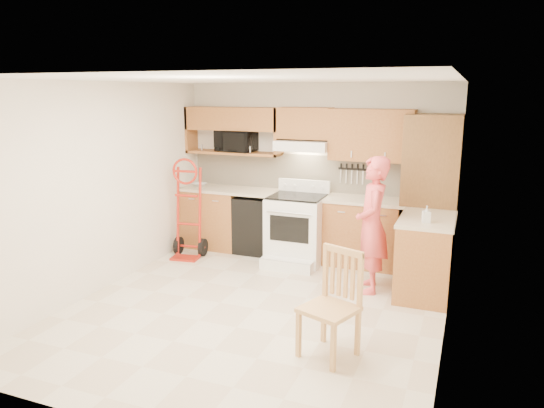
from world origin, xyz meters
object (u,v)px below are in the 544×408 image
Objects in this scene: person at (372,225)px; dining_chair at (329,305)px; range at (296,224)px; hand_truck at (186,213)px; microwave at (236,141)px.

person reaches higher than dining_chair.
range is 1.59m from hand_truck.
microwave reaches higher than person.
microwave reaches higher than hand_truck.
range is 2.63m from dining_chair.
hand_truck is at bearing 163.52° from dining_chair.
range is 1.14× the size of dining_chair.
hand_truck is at bearing -116.29° from microwave.
range reaches higher than dining_chair.
hand_truck is (-1.55, -0.35, 0.09)m from range.
microwave is 0.35× the size of person.
person is at bearing 108.91° from dining_chair.
hand_truck is at bearing -110.35° from person.
person is 1.25× the size of hand_truck.
range is at bearing -17.49° from microwave.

